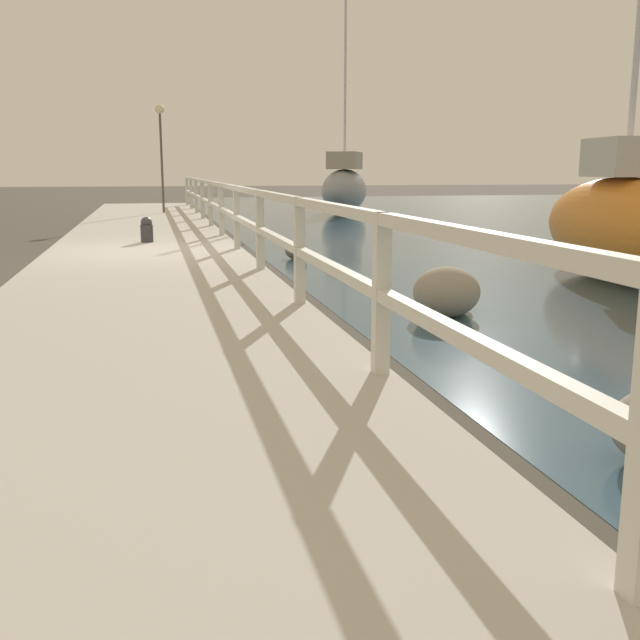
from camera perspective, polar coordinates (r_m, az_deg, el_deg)
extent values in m
plane|color=#4C473D|center=(12.74, -13.07, 4.12)|extent=(120.00, 120.00, 0.00)
cube|color=beige|center=(12.73, -13.09, 4.65)|extent=(3.22, 36.00, 0.24)
cube|color=silver|center=(4.84, 4.69, 1.98)|extent=(0.10, 0.10, 1.05)
cube|color=silver|center=(7.43, -1.58, 5.31)|extent=(0.10, 0.10, 1.05)
cube|color=silver|center=(10.08, -4.60, 6.88)|extent=(0.10, 0.10, 1.05)
cube|color=silver|center=(12.76, -6.37, 7.79)|extent=(0.10, 0.10, 1.05)
cube|color=silver|center=(15.44, -7.53, 8.38)|extent=(0.10, 0.10, 1.05)
cube|color=silver|center=(18.12, -8.34, 8.79)|extent=(0.10, 0.10, 1.05)
cube|color=silver|center=(20.81, -8.95, 9.09)|extent=(0.10, 0.10, 1.05)
cube|color=silver|center=(23.51, -9.42, 9.33)|extent=(0.10, 0.10, 1.05)
cube|color=silver|center=(26.20, -9.79, 9.51)|extent=(0.10, 0.10, 1.05)
cube|color=silver|center=(28.90, -10.10, 9.67)|extent=(0.10, 0.10, 1.05)
cube|color=silver|center=(12.73, -6.41, 9.96)|extent=(0.09, 32.50, 0.08)
cube|color=silver|center=(12.76, -6.37, 7.79)|extent=(0.09, 32.50, 0.08)
ellipsoid|color=slate|center=(8.57, 9.57, 2.44)|extent=(0.64, 0.58, 0.48)
ellipsoid|color=gray|center=(8.07, 9.63, 2.12)|extent=(0.72, 0.65, 0.54)
ellipsoid|color=slate|center=(13.23, -1.84, 5.31)|extent=(0.39, 0.35, 0.29)
cylinder|color=#333338|center=(14.16, -13.05, 6.44)|extent=(0.23, 0.23, 0.32)
sphere|color=#333338|center=(14.14, -13.09, 7.25)|extent=(0.21, 0.21, 0.21)
cylinder|color=#514C47|center=(23.85, -11.96, 11.56)|extent=(0.07, 0.07, 2.96)
sphere|color=beige|center=(23.92, -12.12, 15.44)|extent=(0.28, 0.28, 0.28)
ellipsoid|color=gray|center=(27.56, 1.88, 9.80)|extent=(2.98, 4.19, 1.55)
cube|color=#9E937F|center=(27.55, 1.90, 12.05)|extent=(1.67, 2.00, 0.61)
cylinder|color=silver|center=(27.75, 1.94, 18.25)|extent=(0.09, 0.09, 6.60)
ellipsoid|color=orange|center=(11.55, 22.08, 6.49)|extent=(1.78, 4.27, 1.44)
cube|color=beige|center=(11.52, 22.45, 11.38)|extent=(1.04, 1.18, 0.54)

